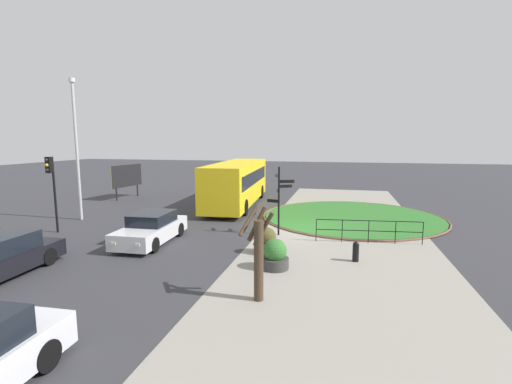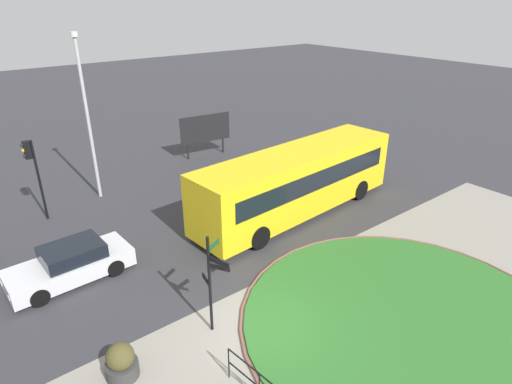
{
  "view_description": "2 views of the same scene",
  "coord_description": "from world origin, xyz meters",
  "px_view_note": "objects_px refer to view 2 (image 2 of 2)",
  "views": [
    {
      "loc": [
        -18.05,
        -1.9,
        4.57
      ],
      "look_at": [
        2.19,
        2.95,
        1.57
      ],
      "focal_mm": 25.22,
      "sensor_mm": 36.0,
      "label": 1
    },
    {
      "loc": [
        -6.68,
        -8.08,
        9.5
      ],
      "look_at": [
        2.75,
        3.93,
        2.5
      ],
      "focal_mm": 30.48,
      "sensor_mm": 36.0,
      "label": 2
    }
  ],
  "objects_px": {
    "signpost_directional": "(212,277)",
    "car_far_lane": "(71,264)",
    "lamppost_tall": "(87,114)",
    "planter_near_signpost": "(121,362)",
    "traffic_light_near": "(32,163)",
    "billboard_left": "(205,129)",
    "bus_yellow": "(297,180)"
  },
  "relations": [
    {
      "from": "signpost_directional",
      "to": "car_far_lane",
      "type": "distance_m",
      "value": 6.12
    },
    {
      "from": "lamppost_tall",
      "to": "signpost_directional",
      "type": "bearing_deg",
      "value": -93.49
    },
    {
      "from": "car_far_lane",
      "to": "planter_near_signpost",
      "type": "distance_m",
      "value": 5.38
    },
    {
      "from": "traffic_light_near",
      "to": "lamppost_tall",
      "type": "relative_size",
      "value": 0.47
    },
    {
      "from": "lamppost_tall",
      "to": "billboard_left",
      "type": "relative_size",
      "value": 2.38
    },
    {
      "from": "bus_yellow",
      "to": "planter_near_signpost",
      "type": "height_order",
      "value": "bus_yellow"
    },
    {
      "from": "car_far_lane",
      "to": "traffic_light_near",
      "type": "relative_size",
      "value": 1.15
    },
    {
      "from": "bus_yellow",
      "to": "billboard_left",
      "type": "height_order",
      "value": "bus_yellow"
    },
    {
      "from": "signpost_directional",
      "to": "billboard_left",
      "type": "xyz_separation_m",
      "value": [
        8.3,
        13.67,
        -0.19
      ]
    },
    {
      "from": "traffic_light_near",
      "to": "planter_near_signpost",
      "type": "relative_size",
      "value": 3.5
    },
    {
      "from": "traffic_light_near",
      "to": "signpost_directional",
      "type": "bearing_deg",
      "value": 100.58
    },
    {
      "from": "lamppost_tall",
      "to": "traffic_light_near",
      "type": "bearing_deg",
      "value": -162.99
    },
    {
      "from": "bus_yellow",
      "to": "planter_near_signpost",
      "type": "xyz_separation_m",
      "value": [
        -10.36,
        -4.29,
        -1.15
      ]
    },
    {
      "from": "lamppost_tall",
      "to": "billboard_left",
      "type": "bearing_deg",
      "value": 13.94
    },
    {
      "from": "signpost_directional",
      "to": "bus_yellow",
      "type": "relative_size",
      "value": 0.3
    },
    {
      "from": "bus_yellow",
      "to": "billboard_left",
      "type": "bearing_deg",
      "value": 80.19
    },
    {
      "from": "traffic_light_near",
      "to": "car_far_lane",
      "type": "bearing_deg",
      "value": 84.94
    },
    {
      "from": "bus_yellow",
      "to": "lamppost_tall",
      "type": "bearing_deg",
      "value": 127.35
    },
    {
      "from": "signpost_directional",
      "to": "car_far_lane",
      "type": "relative_size",
      "value": 0.77
    },
    {
      "from": "bus_yellow",
      "to": "billboard_left",
      "type": "xyz_separation_m",
      "value": [
        0.9,
        9.38,
        0.12
      ]
    },
    {
      "from": "car_far_lane",
      "to": "traffic_light_near",
      "type": "xyz_separation_m",
      "value": [
        0.39,
        5.52,
        2.14
      ]
    },
    {
      "from": "traffic_light_near",
      "to": "billboard_left",
      "type": "height_order",
      "value": "traffic_light_near"
    },
    {
      "from": "lamppost_tall",
      "to": "billboard_left",
      "type": "distance_m",
      "value": 8.21
    },
    {
      "from": "signpost_directional",
      "to": "lamppost_tall",
      "type": "bearing_deg",
      "value": 86.51
    },
    {
      "from": "billboard_left",
      "to": "bus_yellow",
      "type": "bearing_deg",
      "value": -88.74
    },
    {
      "from": "billboard_left",
      "to": "planter_near_signpost",
      "type": "xyz_separation_m",
      "value": [
        -11.26,
        -13.67,
        -1.26
      ]
    },
    {
      "from": "signpost_directional",
      "to": "billboard_left",
      "type": "distance_m",
      "value": 15.99
    },
    {
      "from": "bus_yellow",
      "to": "signpost_directional",
      "type": "bearing_deg",
      "value": -154.25
    },
    {
      "from": "signpost_directional",
      "to": "planter_near_signpost",
      "type": "bearing_deg",
      "value": 179.98
    },
    {
      "from": "bus_yellow",
      "to": "traffic_light_near",
      "type": "xyz_separation_m",
      "value": [
        -9.63,
        6.6,
        1.14
      ]
    },
    {
      "from": "bus_yellow",
      "to": "traffic_light_near",
      "type": "relative_size",
      "value": 2.9
    },
    {
      "from": "bus_yellow",
      "to": "billboard_left",
      "type": "relative_size",
      "value": 3.27
    }
  ]
}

